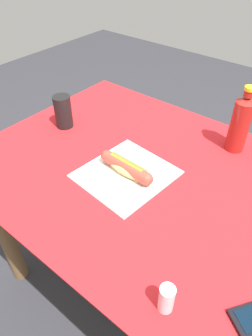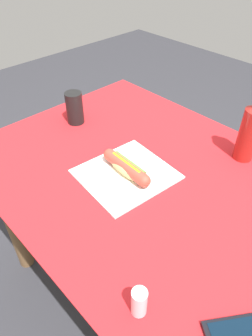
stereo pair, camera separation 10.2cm
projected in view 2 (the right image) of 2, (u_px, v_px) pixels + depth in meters
ground_plane at (142, 286)px, 1.52m from camera, size 6.00×6.00×0.00m
dining_table at (148, 200)px, 1.12m from camera, size 1.25×0.91×0.73m
paper_wrapper at (126, 174)px, 1.04m from camera, size 0.30×0.32×0.01m
hot_dog at (126, 167)px, 1.03m from camera, size 0.22×0.06×0.05m
cell_phone at (236, 333)px, 0.65m from camera, size 0.13×0.15×0.01m
soda_bottle at (250, 131)px, 1.05m from camera, size 0.07×0.07×0.25m
drinking_cup at (75, 108)px, 1.26m from camera, size 0.07×0.07×0.13m
salt_shaker at (139, 302)px, 0.67m from camera, size 0.04×0.04×0.08m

